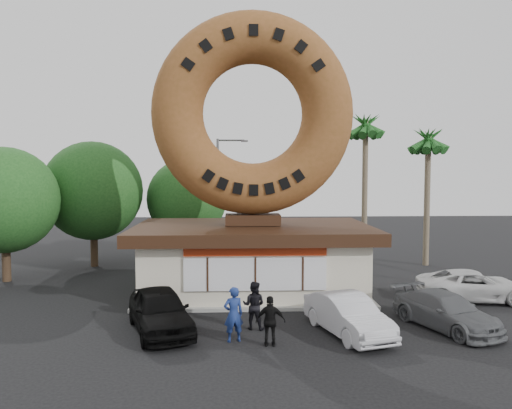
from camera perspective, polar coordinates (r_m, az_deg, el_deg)
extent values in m
plane|color=black|center=(18.70, 0.30, -14.48)|extent=(90.00, 90.00, 0.00)
cube|color=beige|center=(24.14, -0.38, -6.57)|extent=(10.00, 6.00, 3.00)
cube|color=#999993|center=(24.44, -0.37, -9.86)|extent=(10.60, 6.60, 0.15)
cube|color=#3F3F3F|center=(23.91, -0.38, -2.92)|extent=(10.00, 6.00, 0.10)
cube|color=black|center=(23.91, -0.38, -3.04)|extent=(11.20, 7.20, 0.55)
cube|color=silver|center=(21.14, -0.08, -7.95)|extent=(6.00, 0.12, 1.40)
cube|color=#A2290D|center=(20.94, -0.08, -5.29)|extent=(6.00, 0.10, 0.45)
cube|color=black|center=(23.85, -0.38, -1.72)|extent=(2.60, 1.40, 0.50)
torus|color=brown|center=(23.88, -0.38, 10.31)|extent=(9.51, 2.42, 9.51)
cylinder|color=#473321|center=(32.20, -18.02, -3.83)|extent=(0.44, 0.44, 3.30)
sphere|color=#194518|center=(31.94, -18.14, 1.51)|extent=(6.00, 6.00, 6.00)
cylinder|color=#473321|center=(33.18, -7.87, -3.83)|extent=(0.44, 0.44, 2.86)
sphere|color=#194518|center=(32.92, -7.91, 0.66)|extent=(5.20, 5.20, 5.20)
cylinder|color=#473321|center=(29.68, -26.66, -4.93)|extent=(0.44, 0.44, 3.08)
sphere|color=#194518|center=(29.40, -26.84, 0.47)|extent=(5.60, 5.60, 5.60)
cylinder|color=#726651|center=(32.83, 12.32, 1.41)|extent=(0.36, 0.36, 9.00)
cylinder|color=#726651|center=(32.51, 18.96, 0.38)|extent=(0.36, 0.36, 8.00)
cylinder|color=#59595E|center=(33.79, -4.37, 0.72)|extent=(0.18, 0.18, 8.00)
cylinder|color=#59595E|center=(33.78, -2.87, 7.34)|extent=(1.80, 0.12, 0.12)
cube|color=#59595E|center=(33.78, -1.33, 7.26)|extent=(0.45, 0.20, 0.12)
imported|color=navy|center=(17.59, -2.59, -12.42)|extent=(0.80, 0.64, 1.92)
imported|color=black|center=(18.90, -0.25, -11.45)|extent=(1.02, 0.89, 1.79)
imported|color=black|center=(17.19, 1.66, -13.18)|extent=(1.02, 0.46, 1.71)
imported|color=black|center=(18.93, -10.91, -11.80)|extent=(3.30, 5.03, 1.59)
imported|color=#B7B7BC|center=(18.63, 10.44, -12.31)|extent=(2.73, 4.61, 1.43)
imported|color=#5D5F62|center=(20.30, 20.91, -11.32)|extent=(3.40, 4.89, 1.31)
imported|color=silver|center=(24.93, 23.63, -8.49)|extent=(5.17, 2.91, 1.36)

